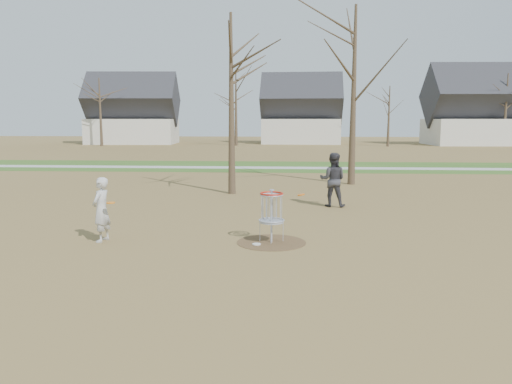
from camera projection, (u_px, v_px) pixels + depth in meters
The scene contains 11 objects.
ground at pixel (271, 242), 12.91m from camera, with size 160.00×160.00×0.00m, color brown.
green_band at pixel (282, 166), 33.65m from camera, with size 160.00×8.00×0.01m, color #2D5119.
footpath at pixel (282, 168), 32.66m from camera, with size 160.00×1.50×0.01m, color #9E9E99.
dirt_circle at pixel (271, 242), 12.91m from camera, with size 1.80×1.80×0.01m, color #47331E.
player_standing at pixel (101, 210), 12.91m from camera, with size 0.62×0.40×1.69m, color #BDBDBD.
player_throwing at pixel (333, 180), 18.12m from camera, with size 0.96×0.75×1.97m, color #353439.
disc_grounded at pixel (257, 244), 12.67m from camera, with size 0.22×0.22×0.02m, color silver.
discs_in_play at pixel (217, 198), 13.66m from camera, with size 5.08×2.53×0.14m.
disc_golf_basket at pixel (272, 208), 12.78m from camera, with size 0.64×0.64×1.35m.
bare_trees at pixel (304, 96), 47.36m from camera, with size 52.62×44.98×9.00m.
houses_row at pixel (320, 116), 64.02m from camera, with size 56.51×10.01×7.26m.
Camera 1 is at (0.43, -12.59, 3.16)m, focal length 35.00 mm.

